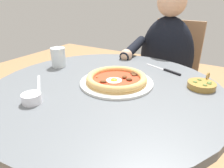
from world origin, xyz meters
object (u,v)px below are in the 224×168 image
object	(u,v)px
dining_table	(107,122)
diner_person	(162,86)
cafe_chair_diner	(170,73)
water_glass	(59,58)
olive_pan	(202,85)
fork_utensil	(39,84)
steak_knife	(167,71)
pizza_on_plate	(117,80)
ramekin_capers	(32,98)

from	to	relation	value
dining_table	diner_person	bearing A→B (deg)	-93.45
diner_person	cafe_chair_diner	distance (m)	0.15
water_glass	olive_pan	size ratio (longest dim) A/B	0.73
fork_utensil	steak_knife	bearing A→B (deg)	-133.68
cafe_chair_diner	fork_utensil	bearing A→B (deg)	72.86
dining_table	steak_knife	size ratio (longest dim) A/B	4.72
pizza_on_plate	cafe_chair_diner	xyz separation A→B (m)	(-0.02, -0.77, -0.22)
steak_knife	diner_person	xyz separation A→B (m)	(0.12, -0.38, -0.26)
olive_pan	steak_knife	bearing A→B (deg)	-34.05
pizza_on_plate	ramekin_capers	bearing A→B (deg)	60.24
ramekin_capers	dining_table	bearing A→B (deg)	-118.62
water_glass	steak_knife	distance (m)	0.54
steak_knife	fork_utensil	bearing A→B (deg)	46.32
water_glass	olive_pan	bearing A→B (deg)	-171.58
olive_pan	fork_utensil	distance (m)	0.65
diner_person	steak_knife	bearing A→B (deg)	108.06
steak_knife	cafe_chair_diner	xyz separation A→B (m)	(0.11, -0.52, -0.21)
steak_knife	olive_pan	world-z (taller)	olive_pan
fork_utensil	olive_pan	bearing A→B (deg)	-151.83
water_glass	steak_knife	world-z (taller)	water_glass
dining_table	fork_utensil	bearing A→B (deg)	29.28
water_glass	fork_utensil	world-z (taller)	water_glass
dining_table	ramekin_capers	world-z (taller)	ramekin_capers
water_glass	cafe_chair_diner	size ratio (longest dim) A/B	0.10
ramekin_capers	fork_utensil	bearing A→B (deg)	-48.10
dining_table	olive_pan	world-z (taller)	olive_pan
pizza_on_plate	steak_knife	distance (m)	0.29
dining_table	olive_pan	xyz separation A→B (m)	(-0.33, -0.17, 0.19)
steak_knife	ramekin_capers	xyz separation A→B (m)	(0.30, 0.54, 0.01)
dining_table	cafe_chair_diner	bearing A→B (deg)	-93.59
dining_table	fork_utensil	size ratio (longest dim) A/B	6.22
ramekin_capers	diner_person	bearing A→B (deg)	-100.91
dining_table	diner_person	world-z (taller)	diner_person
pizza_on_plate	ramekin_capers	world-z (taller)	pizza_on_plate
fork_utensil	diner_person	world-z (taller)	diner_person
steak_knife	cafe_chair_diner	bearing A→B (deg)	-77.78
ramekin_capers	olive_pan	xyz separation A→B (m)	(-0.47, -0.42, -0.01)
ramekin_capers	olive_pan	distance (m)	0.63
pizza_on_plate	ramekin_capers	distance (m)	0.33
water_glass	fork_utensil	bearing A→B (deg)	113.54
diner_person	ramekin_capers	bearing A→B (deg)	79.09
fork_utensil	cafe_chair_diner	bearing A→B (deg)	-107.14
ramekin_capers	fork_utensil	distance (m)	0.16
cafe_chair_diner	ramekin_capers	bearing A→B (deg)	79.97
cafe_chair_diner	dining_table	bearing A→B (deg)	86.41
pizza_on_plate	diner_person	world-z (taller)	diner_person
pizza_on_plate	dining_table	bearing A→B (deg)	53.16
steak_knife	olive_pan	bearing A→B (deg)	145.95
ramekin_capers	water_glass	bearing A→B (deg)	-59.04
olive_pan	cafe_chair_diner	xyz separation A→B (m)	(0.28, -0.64, -0.22)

